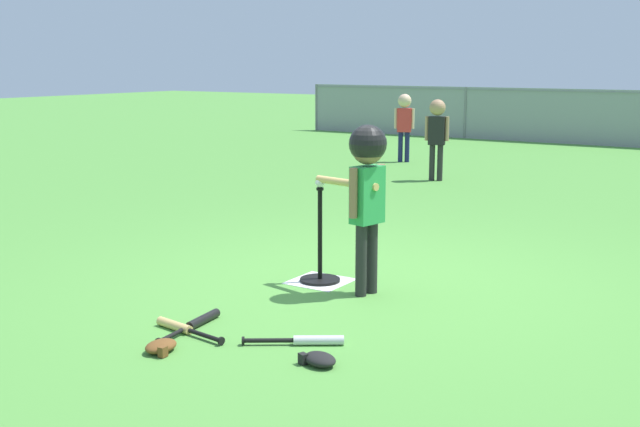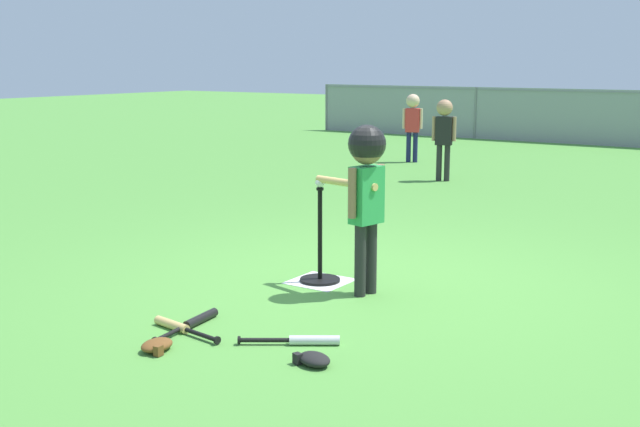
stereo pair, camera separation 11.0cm
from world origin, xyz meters
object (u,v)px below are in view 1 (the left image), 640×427
Objects in this scene: batting_tee at (320,266)px; baseball_on_tee at (320,183)px; spare_bat_wood at (181,328)px; fielder_near_right at (437,129)px; fielder_deep_right at (404,118)px; glove_near_bats at (319,359)px; batter_child at (367,175)px; spare_bat_silver at (308,340)px; glove_by_plate at (161,346)px; spare_bat_black at (197,322)px.

baseball_on_tee is (-0.00, 0.00, 0.67)m from batting_tee.
baseball_on_tee is 0.12× the size of spare_bat_wood.
fielder_near_right reaches higher than fielder_deep_right.
glove_near_bats is at bearing -57.44° from batting_tee.
fielder_near_right is (-1.52, 5.49, 0.63)m from batting_tee.
baseball_on_tee is 0.06× the size of fielder_deep_right.
spare_bat_silver is at bearing -78.09° from batter_child.
glove_by_plate is 0.87× the size of glove_near_bats.
fielder_deep_right reaches higher than spare_bat_wood.
baseball_on_tee reaches higher than batting_tee.
fielder_deep_right is 1.78× the size of spare_bat_black.
spare_bat_wood is at bearing -72.14° from fielder_deep_right.
batting_tee is 1.36m from spare_bat_black.
fielder_near_right is 2.21m from fielder_deep_right.
spare_bat_wood is 0.14m from spare_bat_black.
fielder_near_right is at bearing 109.60° from batter_child.
batter_child is 2.10× the size of spare_bat_wood.
fielder_deep_right is 2.11× the size of spare_bat_silver.
glove_near_bats is (0.91, 0.34, 0.00)m from glove_by_plate.
batting_tee is 1.36× the size of spare_bat_silver.
spare_bat_black is at bearing -71.76° from fielder_deep_right.
spare_bat_wood is 2.31× the size of glove_near_bats.
fielder_deep_right is at bearing 113.20° from spare_bat_silver.
batter_child is 1.09× the size of fielder_deep_right.
batter_child reaches higher than baseball_on_tee.
fielder_near_right is 2.13× the size of spare_bat_silver.
batter_child reaches higher than batting_tee.
batter_child is at bearing 109.03° from glove_near_bats.
spare_bat_silver is 2.43× the size of glove_by_plate.
glove_by_plate is (1.56, -7.32, -0.72)m from fielder_near_right.
batting_tee is 1.15× the size of spare_bat_black.
fielder_near_right is 5.18× the size of glove_by_plate.
batting_tee is at bearing 85.93° from spare_bat_wood.
baseball_on_tee reaches higher than spare_bat_black.
fielder_near_right is 4.50× the size of glove_near_bats.
batter_child is 8.05m from fielder_deep_right.
batting_tee is 1.83m from glove_by_plate.
spare_bat_black is (-0.80, -0.11, 0.00)m from spare_bat_silver.
spare_bat_black is 1.05m from glove_near_bats.
baseball_on_tee is 1.68m from spare_bat_wood.
spare_bat_silver is (0.72, -1.25, -0.10)m from batting_tee.
glove_near_bats is (2.47, -6.98, -0.72)m from fielder_near_right.
spare_bat_wood is at bearing -163.39° from spare_bat_silver.
batter_child is 2.29× the size of spare_bat_silver.
spare_bat_silver is at bearing 16.61° from spare_bat_wood.
batting_tee is 3.31× the size of glove_by_plate.
batter_child is 4.85× the size of glove_near_bats.
glove_by_plate is (0.04, -1.83, -0.09)m from batting_tee.
glove_near_bats is at bearing 0.27° from spare_bat_wood.
glove_near_bats is (0.48, -1.39, -0.87)m from batter_child.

